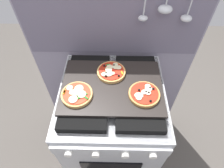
# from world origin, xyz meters

# --- Properties ---
(ground_plane) EXTENTS (4.00, 4.00, 0.00)m
(ground_plane) POSITION_xyz_m (0.00, 0.00, 0.00)
(ground_plane) COLOR #4C4742
(kitchen_backsplash) EXTENTS (1.10, 0.09, 1.55)m
(kitchen_backsplash) POSITION_xyz_m (0.00, 0.33, 0.79)
(kitchen_backsplash) COLOR gray
(kitchen_backsplash) RESTS_ON ground_plane
(stove) EXTENTS (0.60, 0.64, 0.90)m
(stove) POSITION_xyz_m (-0.00, -0.00, 0.45)
(stove) COLOR #B7BABF
(stove) RESTS_ON ground_plane
(baking_tray) EXTENTS (0.54, 0.38, 0.02)m
(baking_tray) POSITION_xyz_m (0.00, 0.00, 0.91)
(baking_tray) COLOR black
(baking_tray) RESTS_ON stove
(pizza_left) EXTENTS (0.16, 0.16, 0.03)m
(pizza_left) POSITION_xyz_m (-0.18, -0.07, 0.93)
(pizza_left) COLOR tan
(pizza_left) RESTS_ON baking_tray
(pizza_right) EXTENTS (0.16, 0.16, 0.03)m
(pizza_right) POSITION_xyz_m (0.17, -0.06, 0.93)
(pizza_right) COLOR #C18947
(pizza_right) RESTS_ON baking_tray
(pizza_center) EXTENTS (0.16, 0.16, 0.03)m
(pizza_center) POSITION_xyz_m (-0.01, 0.09, 0.93)
(pizza_center) COLOR tan
(pizza_center) RESTS_ON baking_tray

